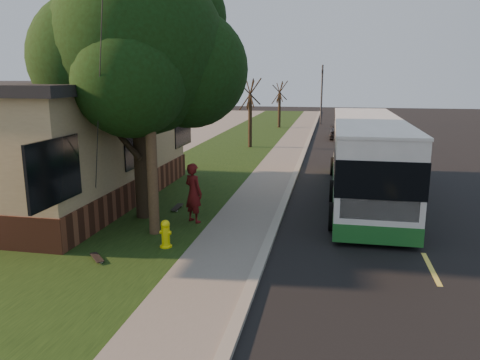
# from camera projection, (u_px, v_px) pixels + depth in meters

# --- Properties ---
(ground) EXTENTS (120.00, 120.00, 0.00)m
(ground) POSITION_uv_depth(u_px,v_px,m) (264.00, 257.00, 11.81)
(ground) COLOR black
(ground) RESTS_ON ground
(road) EXTENTS (8.00, 80.00, 0.01)m
(road) POSITION_uv_depth(u_px,v_px,m) (386.00, 179.00, 20.64)
(road) COLOR black
(road) RESTS_ON ground
(curb) EXTENTS (0.25, 80.00, 0.12)m
(curb) POSITION_uv_depth(u_px,v_px,m) (295.00, 175.00, 21.38)
(curb) COLOR gray
(curb) RESTS_ON ground
(sidewalk) EXTENTS (2.00, 80.00, 0.08)m
(sidewalk) POSITION_uv_depth(u_px,v_px,m) (273.00, 174.00, 21.57)
(sidewalk) COLOR slate
(sidewalk) RESTS_ON ground
(grass_verge) EXTENTS (5.00, 80.00, 0.07)m
(grass_verge) POSITION_uv_depth(u_px,v_px,m) (200.00, 171.00, 22.23)
(grass_verge) COLOR black
(grass_verge) RESTS_ON ground
(building_lot) EXTENTS (15.00, 80.00, 0.04)m
(building_lot) POSITION_uv_depth(u_px,v_px,m) (14.00, 164.00, 24.12)
(building_lot) COLOR slate
(building_lot) RESTS_ON ground
(fire_hydrant) EXTENTS (0.32, 0.32, 0.74)m
(fire_hydrant) POSITION_uv_depth(u_px,v_px,m) (166.00, 234.00, 12.21)
(fire_hydrant) COLOR #FFF30D
(fire_hydrant) RESTS_ON grass_verge
(utility_pole) EXTENTS (2.86, 3.21, 9.07)m
(utility_pole) POSITION_uv_depth(u_px,v_px,m) (148.00, 70.00, 12.38)
(utility_pole) COLOR #473321
(utility_pole) RESTS_ON ground
(leafy_tree) EXTENTS (6.30, 6.00, 7.80)m
(leafy_tree) POSITION_uv_depth(u_px,v_px,m) (141.00, 52.00, 14.01)
(leafy_tree) COLOR black
(leafy_tree) RESTS_ON grass_verge
(bare_tree_near) EXTENTS (1.38, 1.21, 4.31)m
(bare_tree_near) POSITION_uv_depth(u_px,v_px,m) (250.00, 114.00, 29.25)
(bare_tree_near) COLOR black
(bare_tree_near) RESTS_ON grass_verge
(bare_tree_far) EXTENTS (1.38, 1.21, 4.03)m
(bare_tree_far) POSITION_uv_depth(u_px,v_px,m) (279.00, 105.00, 40.68)
(bare_tree_far) COLOR black
(bare_tree_far) RESTS_ON grass_verge
(traffic_signal) EXTENTS (0.18, 0.22, 5.50)m
(traffic_signal) POSITION_uv_depth(u_px,v_px,m) (322.00, 90.00, 43.60)
(traffic_signal) COLOR #2D2D30
(traffic_signal) RESTS_ON ground
(transit_bus) EXTENTS (2.54, 11.00, 2.98)m
(transit_bus) POSITION_uv_depth(u_px,v_px,m) (366.00, 156.00, 17.12)
(transit_bus) COLOR silver
(transit_bus) RESTS_ON ground
(skateboarder) EXTENTS (0.80, 0.73, 1.83)m
(skateboarder) POSITION_uv_depth(u_px,v_px,m) (193.00, 193.00, 14.22)
(skateboarder) COLOR #511011
(skateboarder) RESTS_ON grass_verge
(skateboard_main) EXTENTS (0.26, 0.86, 0.08)m
(skateboard_main) POSITION_uv_depth(u_px,v_px,m) (177.00, 207.00, 15.80)
(skateboard_main) COLOR black
(skateboard_main) RESTS_ON grass_verge
(skateboard_spare) EXTENTS (0.61, 0.65, 0.07)m
(skateboard_spare) POSITION_uv_depth(u_px,v_px,m) (97.00, 258.00, 11.43)
(skateboard_spare) COLOR black
(skateboard_spare) RESTS_ON grass_verge
(dumpster) EXTENTS (1.78, 1.57, 1.33)m
(dumpster) POSITION_uv_depth(u_px,v_px,m) (91.00, 178.00, 17.60)
(dumpster) COLOR black
(dumpster) RESTS_ON building_lot
(distant_car) EXTENTS (1.93, 4.21, 1.40)m
(distant_car) POSITION_uv_depth(u_px,v_px,m) (342.00, 129.00, 34.24)
(distant_car) COLOR black
(distant_car) RESTS_ON ground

